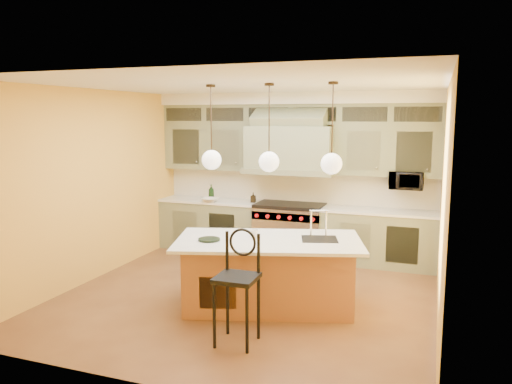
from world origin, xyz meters
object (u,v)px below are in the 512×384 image
at_px(range, 290,230).
at_px(kitchen_island, 269,272).
at_px(counter_stool, 238,279).
at_px(microwave, 406,180).

distance_m(range, kitchen_island, 2.43).
xyz_separation_m(counter_stool, microwave, (1.53, 3.62, 0.72)).
distance_m(range, microwave, 2.18).
relative_size(range, counter_stool, 0.95).
bearing_deg(microwave, kitchen_island, -121.70).
xyz_separation_m(range, counter_stool, (0.42, -3.51, 0.24)).
bearing_deg(kitchen_island, microwave, 41.61).
xyz_separation_m(kitchen_island, microwave, (1.54, 2.50, 0.98)).
xyz_separation_m(range, kitchen_island, (0.41, -2.39, -0.01)).
height_order(range, counter_stool, counter_stool).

